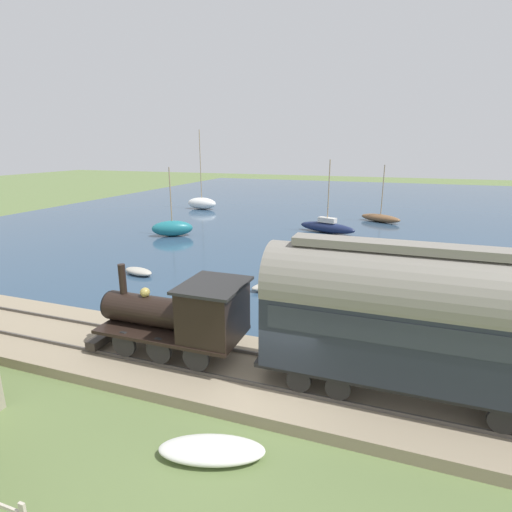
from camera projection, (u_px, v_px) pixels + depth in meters
The scene contains 13 objects.
ground_plane at pixel (274, 405), 12.52m from camera, with size 200.00×200.00×0.00m, color #607542.
harbor_water at pixel (372, 208), 52.26m from camera, with size 80.00×80.00×0.01m.
rail_embankment at pixel (284, 380), 13.49m from camera, with size 4.64×56.00×0.52m.
steam_locomotive at pixel (185, 313), 14.18m from camera, with size 2.45×5.84×3.15m.
passenger_coach at pixel (422, 317), 11.41m from camera, with size 2.37×9.55×4.73m.
sailboat_brown at pixel (380, 218), 42.53m from camera, with size 3.15×4.60×5.97m.
sailboat_teal at pixel (172, 228), 35.81m from camera, with size 3.08×3.92×6.07m.
sailboat_navy at pixel (327, 227), 37.23m from camera, with size 2.79×5.65×6.68m.
sailboat_white at pixel (202, 203), 51.13m from camera, with size 1.88×3.98×9.77m.
rowboat_mid_harbor at pixel (274, 286), 22.54m from camera, with size 2.52×2.60×0.44m.
rowboat_near_shore at pixel (357, 305), 19.76m from camera, with size 2.01×1.91×0.49m.
rowboat_off_pier at pixel (138, 271), 25.07m from camera, with size 1.34×2.28×0.45m.
beached_dinghy at pixel (212, 450), 10.36m from camera, with size 1.88×3.00×0.44m.
Camera 1 is at (-10.39, -3.08, 7.84)m, focal length 28.00 mm.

